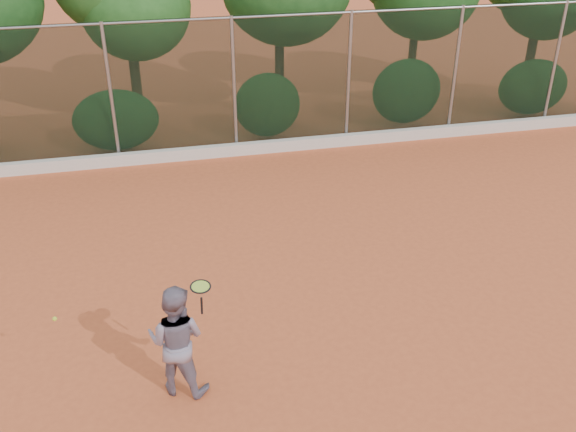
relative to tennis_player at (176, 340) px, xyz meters
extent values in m
plane|color=#C5572E|center=(2.14, 1.45, -0.86)|extent=(80.00, 80.00, 0.00)
cube|color=silver|center=(2.14, 8.27, -0.71)|extent=(24.00, 0.20, 0.30)
imported|color=gray|center=(0.00, 0.00, 0.00)|extent=(1.03, 0.94, 1.72)
cube|color=black|center=(2.14, 8.45, 0.89)|extent=(24.00, 0.01, 3.50)
cylinder|color=gray|center=(2.14, 8.45, 2.59)|extent=(24.00, 0.06, 0.06)
cylinder|color=gray|center=(-0.86, 8.45, 0.89)|extent=(0.09, 0.09, 3.50)
cylinder|color=gray|center=(2.14, 8.45, 0.89)|extent=(0.09, 0.09, 3.50)
cylinder|color=gray|center=(5.14, 8.45, 0.89)|extent=(0.09, 0.09, 3.50)
cylinder|color=gray|center=(8.14, 8.45, 0.89)|extent=(0.09, 0.09, 3.50)
cylinder|color=gray|center=(11.14, 8.45, 0.89)|extent=(0.09, 0.09, 3.50)
cylinder|color=#442F1A|center=(-0.26, 10.75, 0.34)|extent=(0.28, 0.28, 2.40)
ellipsoid|color=#23571D|center=(-0.06, 10.65, 2.54)|extent=(2.90, 2.40, 2.80)
cylinder|color=#442A1A|center=(3.74, 10.45, 0.64)|extent=(0.26, 0.26, 3.00)
cylinder|color=#412D19|center=(7.84, 10.65, 0.49)|extent=(0.24, 0.24, 2.70)
cylinder|color=#452C1A|center=(11.54, 10.25, 0.39)|extent=(0.28, 0.28, 2.50)
ellipsoid|color=#2C6C29|center=(-0.86, 9.25, -0.01)|extent=(2.20, 1.16, 1.60)
ellipsoid|color=#306A28|center=(3.14, 9.25, 0.09)|extent=(1.80, 1.04, 1.76)
ellipsoid|color=#2A6827|center=(7.14, 9.25, 0.19)|extent=(2.00, 1.10, 1.84)
ellipsoid|color=#2C6325|center=(11.14, 9.25, 0.04)|extent=(2.16, 1.12, 1.64)
cylinder|color=black|center=(0.38, -0.08, 0.58)|extent=(0.04, 0.07, 0.29)
torus|color=black|center=(0.38, -0.14, 0.93)|extent=(0.31, 0.31, 0.06)
cylinder|color=#A4C63A|center=(0.38, -0.14, 0.93)|extent=(0.27, 0.26, 0.03)
sphere|color=#C3D831|center=(-1.54, 0.18, 0.49)|extent=(0.06, 0.06, 0.06)
camera|label=1|loc=(-0.06, -7.10, 5.70)|focal=40.00mm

